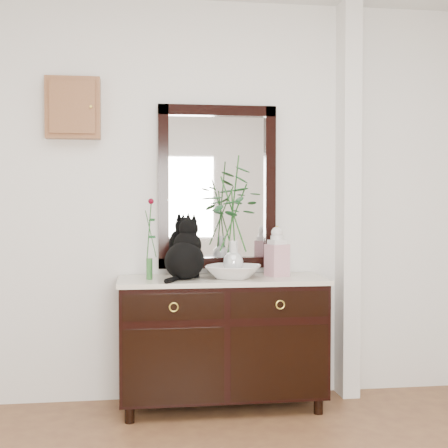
{
  "coord_description": "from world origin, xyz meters",
  "views": [
    {
      "loc": [
        -0.43,
        -2.23,
        1.34
      ],
      "look_at": [
        0.1,
        1.63,
        1.2
      ],
      "focal_mm": 50.0,
      "sensor_mm": 36.0,
      "label": 1
    }
  ],
  "objects": [
    {
      "name": "bud_vase_rose",
      "position": [
        -0.36,
        1.7,
        1.11
      ],
      "size": [
        0.07,
        0.07,
        0.52
      ],
      "primitive_type": null,
      "rotation": [
        0.0,
        0.0,
        -0.16
      ],
      "color": "#326930",
      "rests_on": "sideboard"
    },
    {
      "name": "wall_mirror",
      "position": [
        0.1,
        1.97,
        1.44
      ],
      "size": [
        0.8,
        0.06,
        1.1
      ],
      "color": "black",
      "rests_on": "wall_back"
    },
    {
      "name": "cat",
      "position": [
        -0.14,
        1.69,
        1.05
      ],
      "size": [
        0.39,
        0.42,
        0.39
      ],
      "primitive_type": null,
      "rotation": [
        0.0,
        0.0,
        -0.43
      ],
      "color": "black",
      "rests_on": "sideboard"
    },
    {
      "name": "pilaster",
      "position": [
        1.0,
        1.9,
        1.35
      ],
      "size": [
        0.12,
        0.2,
        2.7
      ],
      "primitive_type": "cube",
      "color": "white",
      "rests_on": "ground"
    },
    {
      "name": "lotus_bowl",
      "position": [
        0.17,
        1.69,
        0.89
      ],
      "size": [
        0.45,
        0.45,
        0.08
      ],
      "primitive_type": "imported",
      "rotation": [
        0.0,
        0.0,
        -0.41
      ],
      "color": "white",
      "rests_on": "sideboard"
    },
    {
      "name": "ginger_jar",
      "position": [
        0.47,
        1.76,
        1.02
      ],
      "size": [
        0.16,
        0.16,
        0.33
      ],
      "primitive_type": null,
      "rotation": [
        0.0,
        0.0,
        0.36
      ],
      "color": "white",
      "rests_on": "sideboard"
    },
    {
      "name": "vase_branches",
      "position": [
        0.17,
        1.69,
        1.26
      ],
      "size": [
        0.39,
        0.39,
        0.77
      ],
      "primitive_type": null,
      "rotation": [
        0.0,
        0.0,
        -0.07
      ],
      "color": "silver",
      "rests_on": "lotus_bowl"
    },
    {
      "name": "sideboard",
      "position": [
        0.1,
        1.73,
        0.47
      ],
      "size": [
        1.33,
        0.52,
        0.82
      ],
      "color": "black",
      "rests_on": "ground"
    },
    {
      "name": "key_cabinet",
      "position": [
        -0.85,
        1.94,
        1.95
      ],
      "size": [
        0.35,
        0.1,
        0.4
      ],
      "primitive_type": "cube",
      "color": "brown",
      "rests_on": "wall_back"
    },
    {
      "name": "wall_back",
      "position": [
        0.0,
        1.98,
        1.35
      ],
      "size": [
        3.6,
        0.04,
        2.7
      ],
      "primitive_type": "cube",
      "color": "white",
      "rests_on": "ground"
    }
  ]
}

